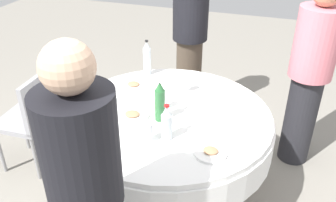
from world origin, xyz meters
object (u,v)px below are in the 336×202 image
at_px(person_west, 309,75).
at_px(wine_glass_rear, 162,95).
at_px(dining_table, 168,130).
at_px(plate_north, 132,116).
at_px(person_east, 88,202).
at_px(chair_inner, 31,115).
at_px(wine_glass_near, 99,92).
at_px(wine_glass_inner, 148,129).
at_px(wine_glass_front, 186,80).
at_px(bottle_clear_east, 167,123).
at_px(bottle_clear_right, 147,59).
at_px(plate_mid, 133,85).
at_px(plate_left, 211,152).
at_px(person_right, 190,36).
at_px(bottle_green_west, 160,102).

bearing_deg(person_west, wine_glass_rear, -93.20).
height_order(dining_table, plate_north, plate_north).
xyz_separation_m(person_east, chair_inner, (-1.13, 1.00, -0.36)).
relative_size(wine_glass_near, wine_glass_inner, 1.14).
relative_size(wine_glass_front, wine_glass_rear, 0.90).
height_order(bottle_clear_east, person_west, person_west).
xyz_separation_m(bottle_clear_right, plate_north, (0.15, -0.67, -0.13)).
xyz_separation_m(bottle_clear_right, wine_glass_inner, (0.36, -0.90, -0.05)).
bearing_deg(chair_inner, plate_mid, -68.90).
height_order(wine_glass_rear, person_west, person_west).
bearing_deg(plate_left, person_east, -121.78).
distance_m(dining_table, plate_left, 0.55).
bearing_deg(wine_glass_near, wine_glass_front, 37.32).
xyz_separation_m(dining_table, plate_north, (-0.22, -0.13, 0.16)).
distance_m(bottle_clear_right, plate_mid, 0.29).
height_order(dining_table, plate_mid, plate_mid).
relative_size(person_east, chair_inner, 1.92).
bearing_deg(dining_table, person_west, 39.17).
bearing_deg(wine_glass_inner, person_west, 49.68).
bearing_deg(wine_glass_near, wine_glass_inner, -30.45).
relative_size(wine_glass_front, plate_north, 0.61).
relative_size(plate_left, person_west, 0.13).
distance_m(bottle_clear_right, person_right, 0.68).
bearing_deg(wine_glass_near, bottle_clear_east, -20.55).
xyz_separation_m(wine_glass_rear, plate_left, (0.45, -0.40, -0.10)).
bearing_deg(wine_glass_front, wine_glass_near, -142.68).
xyz_separation_m(wine_glass_inner, plate_left, (0.40, -0.00, -0.08)).
distance_m(wine_glass_front, person_east, 1.40).
distance_m(wine_glass_rear, chair_inner, 1.16).
height_order(bottle_clear_right, wine_glass_front, bottle_clear_right).
xyz_separation_m(dining_table, bottle_clear_east, (0.09, -0.29, 0.26)).
distance_m(wine_glass_front, person_west, 1.00).
height_order(wine_glass_near, plate_mid, wine_glass_near).
distance_m(person_right, chair_inner, 1.64).
xyz_separation_m(dining_table, plate_left, (0.39, -0.36, 0.16)).
distance_m(plate_left, person_right, 1.66).
distance_m(person_east, person_west, 2.06).
bearing_deg(person_east, bottle_green_west, -88.63).
relative_size(wine_glass_front, wine_glass_inner, 1.04).
height_order(plate_north, plate_left, same).
height_order(wine_glass_inner, plate_mid, wine_glass_inner).
distance_m(dining_table, person_right, 1.24).
bearing_deg(wine_glass_front, plate_mid, -172.08).
bearing_deg(plate_north, bottle_clear_right, 102.39).
distance_m(wine_glass_near, plate_mid, 0.38).
relative_size(bottle_clear_right, wine_glass_rear, 2.00).
distance_m(dining_table, plate_mid, 0.51).
bearing_deg(bottle_clear_east, plate_north, 152.94).
bearing_deg(person_right, person_west, -29.36).
height_order(dining_table, person_right, person_right).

